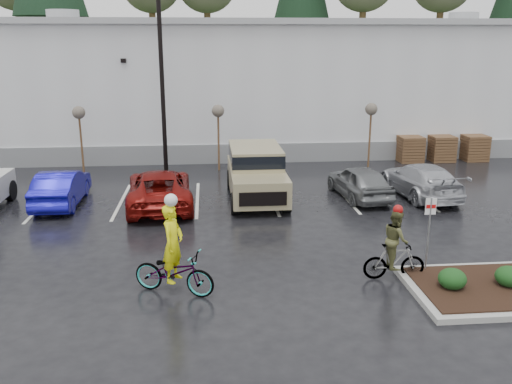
{
  "coord_description": "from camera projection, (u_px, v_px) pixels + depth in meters",
  "views": [
    {
      "loc": [
        -2.04,
        -12.97,
        6.21
      ],
      "look_at": [
        -0.47,
        4.3,
        1.3
      ],
      "focal_mm": 38.0,
      "sensor_mm": 36.0,
      "label": 1
    }
  ],
  "objects": [
    {
      "name": "cyclist_olive",
      "position": [
        395.0,
        252.0,
        14.35
      ],
      "size": [
        1.61,
        0.78,
        2.08
      ],
      "rotation": [
        0.0,
        0.0,
        1.54
      ],
      "color": "#3F3F44",
      "rests_on": "ground"
    },
    {
      "name": "shrub_a",
      "position": [
        452.0,
        279.0,
        13.58
      ],
      "size": [
        0.7,
        0.7,
        0.52
      ],
      "primitive_type": "ellipsoid",
      "color": "#123514",
      "rests_on": "curb_island"
    },
    {
      "name": "suv_tan",
      "position": [
        257.0,
        174.0,
        21.5
      ],
      "size": [
        2.2,
        5.1,
        2.06
      ],
      "primitive_type": null,
      "color": "gray",
      "rests_on": "ground"
    },
    {
      "name": "car_red",
      "position": [
        160.0,
        188.0,
        20.69
      ],
      "size": [
        2.75,
        5.26,
        1.41
      ],
      "primitive_type": "imported",
      "rotation": [
        0.0,
        0.0,
        3.22
      ],
      "color": "maroon",
      "rests_on": "ground"
    },
    {
      "name": "car_blue",
      "position": [
        61.0,
        187.0,
        20.89
      ],
      "size": [
        1.49,
        4.17,
        1.37
      ],
      "primitive_type": "imported",
      "rotation": [
        0.0,
        0.0,
        3.15
      ],
      "color": "#110E9B",
      "rests_on": "ground"
    },
    {
      "name": "sapling_east",
      "position": [
        371.0,
        113.0,
        26.53
      ],
      "size": [
        0.6,
        0.6,
        3.2
      ],
      "color": "#4B361E",
      "rests_on": "ground"
    },
    {
      "name": "ground",
      "position": [
        288.0,
        283.0,
        14.3
      ],
      "size": [
        120.0,
        120.0,
        0.0
      ],
      "primitive_type": "plane",
      "color": "black",
      "rests_on": "ground"
    },
    {
      "name": "pallet_stack_a",
      "position": [
        410.0,
        149.0,
        28.27
      ],
      "size": [
        1.2,
        1.2,
        1.35
      ],
      "primitive_type": "cube",
      "color": "#4B361E",
      "rests_on": "ground"
    },
    {
      "name": "wooded_ridge",
      "position": [
        225.0,
        71.0,
        56.6
      ],
      "size": [
        80.0,
        25.0,
        6.0
      ],
      "primitive_type": "cube",
      "color": "#25441C",
      "rests_on": "ground"
    },
    {
      "name": "cyclist_hivis",
      "position": [
        174.0,
        264.0,
        13.53
      ],
      "size": [
        2.28,
        1.52,
        2.62
      ],
      "rotation": [
        0.0,
        0.0,
        1.18
      ],
      "color": "#3F3F44",
      "rests_on": "ground"
    },
    {
      "name": "shrub_b",
      "position": [
        509.0,
        277.0,
        13.71
      ],
      "size": [
        0.7,
        0.7,
        0.52
      ],
      "primitive_type": "ellipsoid",
      "color": "#123514",
      "rests_on": "curb_island"
    },
    {
      "name": "sapling_west",
      "position": [
        79.0,
        116.0,
        25.31
      ],
      "size": [
        0.6,
        0.6,
        3.2
      ],
      "color": "#4B361E",
      "rests_on": "ground"
    },
    {
      "name": "car_grey",
      "position": [
        359.0,
        182.0,
        21.8
      ],
      "size": [
        2.09,
        4.12,
        1.34
      ],
      "primitive_type": "imported",
      "rotation": [
        0.0,
        0.0,
        3.27
      ],
      "color": "slate",
      "rests_on": "ground"
    },
    {
      "name": "warehouse",
      "position": [
        238.0,
        81.0,
        34.38
      ],
      "size": [
        60.5,
        15.5,
        7.2
      ],
      "color": "silver",
      "rests_on": "ground"
    },
    {
      "name": "pallet_stack_c",
      "position": [
        474.0,
        148.0,
        28.57
      ],
      "size": [
        1.2,
        1.2,
        1.35
      ],
      "primitive_type": "cube",
      "color": "#4B361E",
      "rests_on": "ground"
    },
    {
      "name": "fire_lane_sign",
      "position": [
        429.0,
        226.0,
        14.44
      ],
      "size": [
        0.3,
        0.05,
        2.2
      ],
      "color": "gray",
      "rests_on": "ground"
    },
    {
      "name": "sapling_mid",
      "position": [
        218.0,
        115.0,
        25.88
      ],
      "size": [
        0.6,
        0.6,
        3.2
      ],
      "color": "#4B361E",
      "rests_on": "ground"
    },
    {
      "name": "lamppost",
      "position": [
        161.0,
        51.0,
        23.9
      ],
      "size": [
        0.5,
        1.0,
        9.22
      ],
      "color": "black",
      "rests_on": "ground"
    },
    {
      "name": "pallet_stack_b",
      "position": [
        441.0,
        148.0,
        28.42
      ],
      "size": [
        1.2,
        1.2,
        1.35
      ],
      "primitive_type": "cube",
      "color": "#4B361E",
      "rests_on": "ground"
    },
    {
      "name": "car_far_silver",
      "position": [
        420.0,
        180.0,
        22.03
      ],
      "size": [
        2.34,
        4.84,
        1.36
      ],
      "primitive_type": "imported",
      "rotation": [
        0.0,
        0.0,
        3.24
      ],
      "color": "#B7B9BF",
      "rests_on": "ground"
    }
  ]
}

